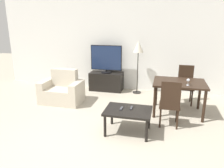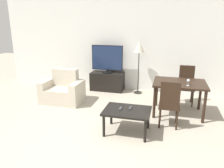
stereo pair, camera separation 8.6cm
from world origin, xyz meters
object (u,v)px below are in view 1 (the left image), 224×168
floor_lamp (138,50)px  remote_secondary (131,108)px  dining_chair_near (170,102)px  dining_chair_far (185,83)px  dining_table (179,86)px  armchair (62,91)px  remote_primary (121,108)px  wine_glass_left (188,81)px  tv_stand (106,81)px  coffee_table (128,113)px  tv (106,59)px

floor_lamp → remote_secondary: bearing=-85.3°
dining_chair_near → dining_chair_far: 1.54m
floor_lamp → dining_table: bearing=-48.2°
armchair → dining_chair_far: bearing=13.4°
dining_chair_near → floor_lamp: 2.27m
remote_primary → wine_glass_left: (1.23, 0.91, 0.37)m
dining_chair_far → floor_lamp: (-1.28, 0.47, 0.74)m
floor_lamp → remote_primary: floor_lamp is taller
tv_stand → remote_primary: 2.59m
armchair → remote_secondary: (1.97, -1.09, 0.17)m
coffee_table → remote_primary: remote_primary is taller
tv → coffee_table: tv is taller
tv → wine_glass_left: bearing=-34.4°
tv_stand → wine_glass_left: bearing=-34.4°
dining_chair_far → remote_primary: size_ratio=6.39×
tv → dining_chair_far: size_ratio=0.97×
tv_stand → dining_table: 2.41m
tv_stand → coffee_table: 2.65m
dining_table → floor_lamp: 1.74m
armchair → wine_glass_left: bearing=-4.7°
coffee_table → dining_chair_far: bearing=59.0°
tv → remote_secondary: tv is taller
coffee_table → dining_table: dining_table is taller
tv → tv_stand: bearing=90.0°
tv → floor_lamp: size_ratio=0.62×
tv_stand → floor_lamp: bearing=-2.7°
dining_chair_far → wine_glass_left: 1.03m
wine_glass_left → remote_secondary: bearing=-141.4°
dining_table → dining_chair_far: bearing=75.2°
coffee_table → remote_secondary: 0.12m
tv → dining_chair_far: tv is taller
dining_table → coffee_table: bearing=-129.3°
floor_lamp → remote_primary: (0.01, -2.36, -0.79)m
coffee_table → remote_secondary: remote_secondary is taller
remote_primary → wine_glass_left: bearing=36.5°
floor_lamp → remote_secondary: 2.43m
armchair → tv_stand: bearing=55.9°
dining_table → tv: bearing=148.2°
tv → coffee_table: 2.70m
tv_stand → dining_table: size_ratio=0.87×
remote_secondary → wine_glass_left: size_ratio=1.03×
dining_chair_far → dining_chair_near: bearing=-104.8°
dining_table → wine_glass_left: wine_glass_left is taller
dining_table → armchair: bearing=179.7°
tv → remote_secondary: size_ratio=6.17×
tv → remote_secondary: 2.63m
tv_stand → dining_chair_near: size_ratio=1.02×
armchair → floor_lamp: floor_lamp is taller
floor_lamp → tv_stand: bearing=177.3°
dining_table → dining_chair_far: size_ratio=1.17×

